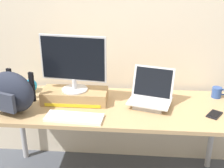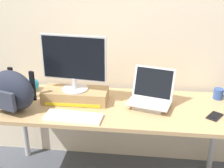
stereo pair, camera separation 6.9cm
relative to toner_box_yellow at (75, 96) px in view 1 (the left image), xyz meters
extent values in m
cube|color=beige|center=(0.30, 0.40, 0.51)|extent=(7.00, 0.10, 2.60)
cube|color=tan|center=(0.30, -0.04, -0.06)|extent=(1.87, 0.68, 0.03)
cylinder|color=#B2B2B7|center=(-0.58, 0.24, -0.44)|extent=(0.05, 0.05, 0.71)
cylinder|color=#B2B2B7|center=(1.17, 0.24, -0.44)|extent=(0.05, 0.05, 0.71)
cube|color=#A88456|center=(0.00, 0.00, 0.00)|extent=(0.51, 0.22, 0.10)
cube|color=yellow|center=(0.00, -0.11, -0.03)|extent=(0.43, 0.00, 0.02)
cylinder|color=silver|center=(0.00, 0.00, 0.06)|extent=(0.20, 0.20, 0.01)
cylinder|color=silver|center=(0.00, 0.00, 0.10)|extent=(0.04, 0.04, 0.09)
cube|color=silver|center=(0.00, 0.00, 0.31)|extent=(0.51, 0.08, 0.35)
cube|color=black|center=(0.00, -0.01, 0.31)|extent=(0.49, 0.06, 0.33)
cube|color=#ADADB2|center=(0.59, -0.04, -0.03)|extent=(0.26, 0.25, 0.04)
cube|color=silver|center=(0.59, -0.04, 0.00)|extent=(0.37, 0.32, 0.01)
cube|color=#B7B7BC|center=(0.60, -0.02, 0.00)|extent=(0.30, 0.21, 0.00)
cube|color=silver|center=(0.61, 0.04, 0.12)|extent=(0.33, 0.17, 0.24)
cube|color=black|center=(0.61, 0.04, 0.12)|extent=(0.29, 0.15, 0.21)
cube|color=white|center=(0.05, -0.28, -0.04)|extent=(0.42, 0.18, 0.02)
cube|color=silver|center=(0.05, -0.28, -0.03)|extent=(0.40, 0.15, 0.00)
ellipsoid|color=#232838|center=(-0.43, -0.19, 0.11)|extent=(0.42, 0.30, 0.31)
cube|color=#333847|center=(-0.46, -0.30, 0.07)|extent=(0.22, 0.10, 0.14)
cube|color=black|center=(-0.49, -0.06, 0.12)|extent=(0.04, 0.03, 0.23)
cube|color=black|center=(-0.29, -0.13, 0.12)|extent=(0.04, 0.03, 0.23)
cylinder|color=#2D4C93|center=(1.14, 0.18, -0.01)|extent=(0.08, 0.08, 0.09)
torus|color=#2D4C93|center=(1.20, 0.18, 0.00)|extent=(0.06, 0.01, 0.06)
cube|color=black|center=(1.06, -0.14, -0.04)|extent=(0.14, 0.16, 0.01)
cube|color=black|center=(1.06, -0.14, -0.04)|extent=(0.12, 0.13, 0.00)
sphere|color=#2393CC|center=(-0.42, 0.16, 0.01)|extent=(0.11, 0.11, 0.11)
sphere|color=black|center=(-0.44, 0.11, 0.02)|extent=(0.02, 0.02, 0.02)
sphere|color=black|center=(-0.40, 0.11, 0.02)|extent=(0.02, 0.02, 0.02)
camera|label=1|loc=(0.47, -2.08, 0.98)|focal=46.96mm
camera|label=2|loc=(0.54, -2.07, 0.98)|focal=46.96mm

